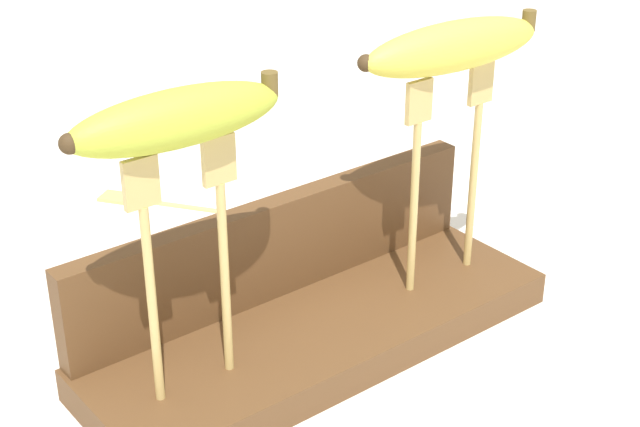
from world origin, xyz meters
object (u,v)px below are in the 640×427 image
(fork_fallen_near, at_px, (152,200))
(fork_stand_right, at_px, (446,159))
(fork_stand_left, at_px, (186,249))
(banana_raised_right, at_px, (454,46))
(banana_raised_left, at_px, (177,118))

(fork_fallen_near, bearing_deg, fork_stand_right, -73.49)
(fork_stand_left, xyz_separation_m, fork_fallen_near, (0.16, 0.35, -0.14))
(banana_raised_right, height_order, fork_fallen_near, banana_raised_right)
(fork_stand_left, height_order, fork_fallen_near, fork_stand_left)
(fork_stand_left, xyz_separation_m, fork_stand_right, (0.26, 0.00, -0.00))
(fork_stand_left, relative_size, fork_fallen_near, 1.30)
(banana_raised_left, relative_size, banana_raised_right, 0.90)
(fork_stand_right, distance_m, banana_raised_left, 0.28)
(fork_stand_left, distance_m, banana_raised_right, 0.28)
(banana_raised_right, bearing_deg, fork_fallen_near, 106.50)
(fork_stand_right, height_order, fork_fallen_near, fork_stand_right)
(fork_stand_right, bearing_deg, banana_raised_left, 180.00)
(fork_stand_left, bearing_deg, banana_raised_left, 177.34)
(banana_raised_left, bearing_deg, fork_stand_left, -2.66)
(banana_raised_right, bearing_deg, banana_raised_left, -180.00)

